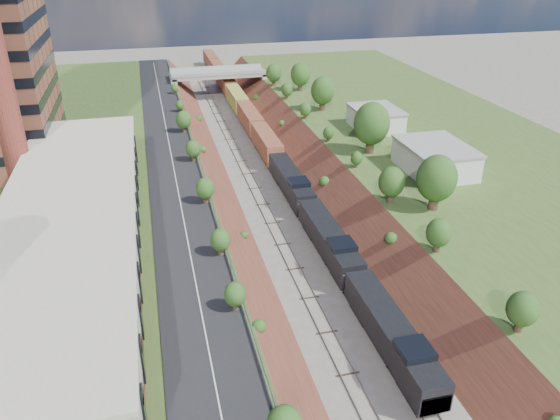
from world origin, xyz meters
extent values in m
cube|color=#3B5422|center=(-33.00, 60.00, 2.50)|extent=(44.00, 180.00, 5.00)
cube|color=#3B5422|center=(33.00, 60.00, 2.50)|extent=(44.00, 180.00, 5.00)
cube|color=brown|center=(-11.00, 60.00, 0.00)|extent=(10.00, 180.00, 10.00)
cube|color=brown|center=(11.00, 60.00, 0.00)|extent=(10.00, 180.00, 10.00)
cube|color=gray|center=(-2.60, 60.00, 0.09)|extent=(1.58, 180.00, 0.18)
cube|color=gray|center=(2.60, 60.00, 0.09)|extent=(1.58, 180.00, 0.18)
cube|color=black|center=(-15.50, 60.00, 5.05)|extent=(8.00, 180.00, 0.10)
cube|color=#99999E|center=(-11.40, 60.00, 5.55)|extent=(0.06, 171.00, 0.30)
cube|color=maroon|center=(-28.00, 38.00, 6.10)|extent=(14.00, 62.00, 2.20)
cube|color=beige|center=(-28.00, 38.00, 9.35)|extent=(14.00, 62.00, 4.30)
cube|color=beige|center=(-28.00, 38.00, 11.75)|extent=(14.30, 62.30, 0.50)
cube|color=gray|center=(-11.50, 122.00, 3.10)|extent=(1.50, 8.00, 6.20)
cube|color=gray|center=(11.50, 122.00, 3.10)|extent=(1.50, 8.00, 6.20)
cube|color=gray|center=(0.00, 122.00, 6.20)|extent=(24.00, 8.00, 1.00)
cube|color=gray|center=(0.00, 118.00, 7.00)|extent=(24.00, 0.30, 0.80)
cube|color=gray|center=(0.00, 126.00, 7.00)|extent=(24.00, 0.30, 0.80)
cube|color=silver|center=(23.50, 52.00, 7.00)|extent=(9.00, 12.00, 4.00)
cube|color=silver|center=(23.00, 74.00, 6.80)|extent=(8.00, 10.00, 3.60)
cylinder|color=#473323|center=(17.00, 40.00, 6.31)|extent=(1.30, 1.30, 2.62)
ellipsoid|color=#2E501C|center=(17.00, 40.00, 9.46)|extent=(5.25, 5.25, 6.30)
cylinder|color=#473323|center=(-11.80, 20.00, 5.61)|extent=(0.66, 0.66, 1.22)
ellipsoid|color=#2E501C|center=(-11.80, 20.00, 7.08)|extent=(2.45, 2.45, 2.94)
cube|color=black|center=(2.60, 14.43, 0.45)|extent=(2.40, 4.00, 0.90)
cube|color=black|center=(2.60, 20.61, 2.39)|extent=(3.06, 18.35, 2.98)
cube|color=black|center=(2.60, 12.93, 1.80)|extent=(2.81, 3.00, 1.80)
cube|color=silver|center=(2.60, 12.93, 2.80)|extent=(2.81, 3.00, 0.15)
cube|color=black|center=(2.60, 15.93, 4.10)|extent=(3.00, 3.10, 0.90)
cube|color=black|center=(2.60, 39.96, 2.39)|extent=(3.06, 18.35, 2.98)
cube|color=black|center=(2.60, 59.32, 2.39)|extent=(3.06, 18.35, 2.98)
cube|color=brown|center=(2.60, 118.38, 2.74)|extent=(3.06, 97.77, 3.67)
camera|label=1|loc=(-18.35, -18.25, 37.31)|focal=35.00mm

